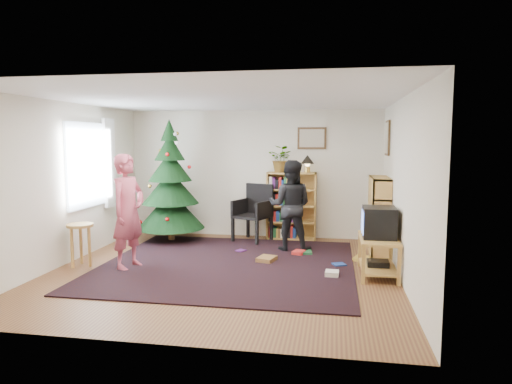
% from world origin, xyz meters
% --- Properties ---
extents(floor, '(5.00, 5.00, 0.00)m').
position_xyz_m(floor, '(0.00, 0.00, 0.00)').
color(floor, brown).
rests_on(floor, ground).
extents(ceiling, '(5.00, 5.00, 0.00)m').
position_xyz_m(ceiling, '(0.00, 0.00, 2.50)').
color(ceiling, white).
rests_on(ceiling, wall_back).
extents(wall_back, '(5.00, 0.02, 2.50)m').
position_xyz_m(wall_back, '(0.00, 2.50, 1.25)').
color(wall_back, silver).
rests_on(wall_back, floor).
extents(wall_front, '(5.00, 0.02, 2.50)m').
position_xyz_m(wall_front, '(0.00, -2.50, 1.25)').
color(wall_front, silver).
rests_on(wall_front, floor).
extents(wall_left, '(0.02, 5.00, 2.50)m').
position_xyz_m(wall_left, '(-2.50, 0.00, 1.25)').
color(wall_left, silver).
rests_on(wall_left, floor).
extents(wall_right, '(0.02, 5.00, 2.50)m').
position_xyz_m(wall_right, '(2.50, 0.00, 1.25)').
color(wall_right, silver).
rests_on(wall_right, floor).
extents(rug, '(3.80, 3.60, 0.02)m').
position_xyz_m(rug, '(0.00, 0.30, 0.01)').
color(rug, black).
rests_on(rug, floor).
extents(window_pane, '(0.04, 1.20, 1.40)m').
position_xyz_m(window_pane, '(-2.47, 0.60, 1.50)').
color(window_pane, silver).
rests_on(window_pane, wall_left).
extents(curtain, '(0.06, 0.35, 1.60)m').
position_xyz_m(curtain, '(-2.43, 1.30, 1.50)').
color(curtain, white).
rests_on(curtain, wall_left).
extents(picture_back, '(0.55, 0.03, 0.42)m').
position_xyz_m(picture_back, '(1.15, 2.48, 1.95)').
color(picture_back, '#4C3319').
rests_on(picture_back, wall_back).
extents(picture_right, '(0.03, 0.50, 0.60)m').
position_xyz_m(picture_right, '(2.48, 1.75, 1.95)').
color(picture_right, '#4C3319').
rests_on(picture_right, wall_right).
extents(christmas_tree, '(1.27, 1.27, 2.31)m').
position_xyz_m(christmas_tree, '(-1.47, 1.79, 0.96)').
color(christmas_tree, '#3F2816').
rests_on(christmas_tree, rug).
extents(bookshelf_back, '(0.95, 0.30, 1.30)m').
position_xyz_m(bookshelf_back, '(0.78, 2.34, 0.66)').
color(bookshelf_back, '#C28E45').
rests_on(bookshelf_back, floor).
extents(bookshelf_right, '(0.30, 0.95, 1.30)m').
position_xyz_m(bookshelf_right, '(2.34, 1.43, 0.66)').
color(bookshelf_right, '#C28E45').
rests_on(bookshelf_right, floor).
extents(tv_stand, '(0.52, 0.94, 0.55)m').
position_xyz_m(tv_stand, '(2.22, 0.13, 0.33)').
color(tv_stand, '#C28E45').
rests_on(tv_stand, floor).
extents(crt_tv, '(0.46, 0.49, 0.43)m').
position_xyz_m(crt_tv, '(2.22, 0.13, 0.77)').
color(crt_tv, black).
rests_on(crt_tv, tv_stand).
extents(armchair, '(0.77, 0.79, 1.08)m').
position_xyz_m(armchair, '(0.07, 2.11, 0.59)').
color(armchair, black).
rests_on(armchair, rug).
extents(stool, '(0.39, 0.39, 0.65)m').
position_xyz_m(stool, '(-2.20, -0.14, 0.51)').
color(stool, '#C28E45').
rests_on(stool, floor).
extents(person_standing, '(0.56, 0.71, 1.71)m').
position_xyz_m(person_standing, '(-1.43, -0.11, 0.86)').
color(person_standing, '#B5485B').
rests_on(person_standing, rug).
extents(person_by_chair, '(0.80, 0.64, 1.58)m').
position_xyz_m(person_by_chair, '(0.85, 1.41, 0.79)').
color(person_by_chair, black).
rests_on(person_by_chair, rug).
extents(potted_plant, '(0.57, 0.53, 0.51)m').
position_xyz_m(potted_plant, '(0.58, 2.34, 1.56)').
color(potted_plant, gray).
rests_on(potted_plant, bookshelf_back).
extents(table_lamp, '(0.25, 0.25, 0.34)m').
position_xyz_m(table_lamp, '(1.08, 2.34, 1.53)').
color(table_lamp, '#A57F33').
rests_on(table_lamp, bookshelf_back).
extents(floor_clutter, '(2.22, 1.43, 0.08)m').
position_xyz_m(floor_clutter, '(1.15, 0.76, 0.04)').
color(floor_clutter, '#A51E19').
rests_on(floor_clutter, rug).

